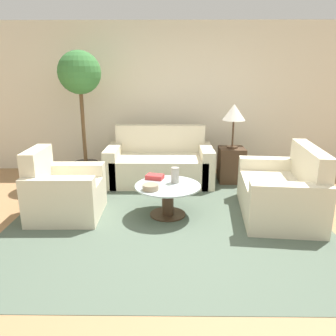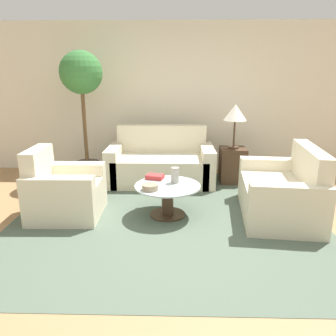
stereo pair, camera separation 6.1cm
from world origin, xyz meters
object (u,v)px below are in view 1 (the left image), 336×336
at_px(armchair, 62,194).
at_px(book_stack, 155,177).
at_px(loveseat, 284,193).
at_px(table_lamp, 234,113).
at_px(potted_plant, 81,88).
at_px(vase, 175,175).
at_px(sofa_main, 160,164).
at_px(coffee_table, 168,196).
at_px(bowl, 151,187).

distance_m(armchair, book_stack, 1.19).
height_order(loveseat, table_lamp, table_lamp).
relative_size(loveseat, book_stack, 5.65).
relative_size(potted_plant, book_stack, 8.27).
bearing_deg(vase, potted_plant, 137.96).
relative_size(armchair, potted_plant, 0.41).
bearing_deg(book_stack, sofa_main, 104.27).
xyz_separation_m(coffee_table, potted_plant, (-1.39, 1.43, 1.25)).
distance_m(loveseat, bowl, 1.68).
bearing_deg(book_stack, bowl, -78.38).
distance_m(sofa_main, table_lamp, 1.44).
bearing_deg(coffee_table, sofa_main, 95.98).
distance_m(armchair, potted_plant, 1.90).
height_order(bowl, book_stack, bowl).
xyz_separation_m(loveseat, bowl, (-1.66, -0.21, 0.15)).
height_order(sofa_main, potted_plant, potted_plant).
height_order(coffee_table, vase, vase).
xyz_separation_m(sofa_main, loveseat, (1.60, -1.37, -0.00)).
distance_m(potted_plant, book_stack, 2.01).
height_order(table_lamp, book_stack, table_lamp).
height_order(armchair, coffee_table, armchair).
relative_size(sofa_main, book_stack, 6.77).
relative_size(coffee_table, bowl, 4.24).
distance_m(sofa_main, bowl, 1.58).
distance_m(loveseat, coffee_table, 1.46).
relative_size(vase, book_stack, 0.79).
bearing_deg(potted_plant, book_stack, -44.14).
xyz_separation_m(armchair, potted_plant, (-0.07, 1.46, 1.22)).
height_order(loveseat, coffee_table, loveseat).
height_order(loveseat, vase, loveseat).
height_order(armchair, loveseat, loveseat).
bearing_deg(bowl, table_lamp, 51.61).
distance_m(loveseat, book_stack, 1.65).
relative_size(bowl, book_stack, 0.77).
bearing_deg(coffee_table, book_stack, 124.67).
relative_size(sofa_main, bowl, 8.81).
xyz_separation_m(armchair, vase, (1.41, 0.12, 0.21)).
height_order(armchair, book_stack, armchair).
height_order(sofa_main, table_lamp, table_lamp).
bearing_deg(armchair, book_stack, -77.42).
bearing_deg(coffee_table, bowl, -138.43).
bearing_deg(potted_plant, coffee_table, -45.84).
bearing_deg(potted_plant, sofa_main, -1.53).
bearing_deg(bowl, armchair, 172.25).
distance_m(vase, book_stack, 0.31).
bearing_deg(loveseat, sofa_main, -124.71).
height_order(coffee_table, book_stack, book_stack).
xyz_separation_m(coffee_table, vase, (0.09, 0.10, 0.24)).
bearing_deg(table_lamp, book_stack, -136.89).
bearing_deg(vase, book_stack, 149.72).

